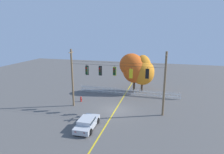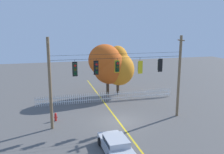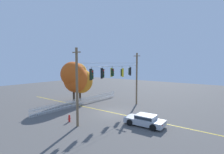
{
  "view_description": "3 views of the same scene",
  "coord_description": "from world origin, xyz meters",
  "px_view_note": "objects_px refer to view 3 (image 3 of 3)",
  "views": [
    {
      "loc": [
        5.52,
        -22.32,
        10.06
      ],
      "look_at": [
        -0.38,
        -0.31,
        4.52
      ],
      "focal_mm": 30.16,
      "sensor_mm": 36.0,
      "label": 1
    },
    {
      "loc": [
        -6.06,
        -20.47,
        8.74
      ],
      "look_at": [
        -0.67,
        -0.09,
        4.29
      ],
      "focal_mm": 39.23,
      "sensor_mm": 36.0,
      "label": 2
    },
    {
      "loc": [
        -17.77,
        -13.29,
        6.38
      ],
      "look_at": [
        -0.5,
        -0.19,
        4.63
      ],
      "focal_mm": 28.45,
      "sensor_mm": 36.0,
      "label": 3
    }
  ],
  "objects_px": {
    "traffic_signal_southbound_primary": "(122,73)",
    "autumn_maple_near_fence": "(75,77)",
    "traffic_signal_westbound_side": "(92,74)",
    "autumn_maple_mid": "(80,79)",
    "parked_car": "(145,120)",
    "traffic_signal_northbound_primary": "(112,72)",
    "traffic_signal_northbound_secondary": "(103,73)",
    "traffic_signal_eastbound_side": "(130,71)",
    "fire_hydrant": "(69,118)"
  },
  "relations": [
    {
      "from": "traffic_signal_southbound_primary",
      "to": "autumn_maple_near_fence",
      "type": "relative_size",
      "value": 0.22
    },
    {
      "from": "traffic_signal_southbound_primary",
      "to": "traffic_signal_westbound_side",
      "type": "bearing_deg",
      "value": 179.81
    },
    {
      "from": "traffic_signal_westbound_side",
      "to": "autumn_maple_mid",
      "type": "relative_size",
      "value": 0.23
    },
    {
      "from": "traffic_signal_westbound_side",
      "to": "parked_car",
      "type": "height_order",
      "value": "traffic_signal_westbound_side"
    },
    {
      "from": "traffic_signal_northbound_primary",
      "to": "autumn_maple_near_fence",
      "type": "distance_m",
      "value": 8.54
    },
    {
      "from": "autumn_maple_near_fence",
      "to": "autumn_maple_mid",
      "type": "xyz_separation_m",
      "value": [
        1.51,
        0.32,
        -0.49
      ]
    },
    {
      "from": "autumn_maple_mid",
      "to": "traffic_signal_northbound_secondary",
      "type": "bearing_deg",
      "value": -117.69
    },
    {
      "from": "parked_car",
      "to": "traffic_signal_southbound_primary",
      "type": "bearing_deg",
      "value": 54.89
    },
    {
      "from": "traffic_signal_northbound_secondary",
      "to": "traffic_signal_eastbound_side",
      "type": "xyz_separation_m",
      "value": [
        5.97,
        -0.02,
        0.01
      ]
    },
    {
      "from": "traffic_signal_westbound_side",
      "to": "autumn_maple_near_fence",
      "type": "relative_size",
      "value": 0.22
    },
    {
      "from": "traffic_signal_southbound_primary",
      "to": "traffic_signal_eastbound_side",
      "type": "xyz_separation_m",
      "value": [
        1.96,
        -0.0,
        0.1
      ]
    },
    {
      "from": "traffic_signal_northbound_secondary",
      "to": "traffic_signal_northbound_primary",
      "type": "height_order",
      "value": "same"
    },
    {
      "from": "parked_car",
      "to": "fire_hydrant",
      "type": "distance_m",
      "value": 8.04
    },
    {
      "from": "traffic_signal_southbound_primary",
      "to": "parked_car",
      "type": "xyz_separation_m",
      "value": [
        -3.76,
        -5.35,
        -4.46
      ]
    },
    {
      "from": "traffic_signal_westbound_side",
      "to": "autumn_maple_near_fence",
      "type": "distance_m",
      "value": 9.77
    },
    {
      "from": "traffic_signal_northbound_secondary",
      "to": "fire_hydrant",
      "type": "relative_size",
      "value": 1.81
    },
    {
      "from": "traffic_signal_northbound_secondary",
      "to": "traffic_signal_eastbound_side",
      "type": "bearing_deg",
      "value": -0.19
    },
    {
      "from": "traffic_signal_westbound_side",
      "to": "traffic_signal_northbound_secondary",
      "type": "distance_m",
      "value": 1.84
    },
    {
      "from": "autumn_maple_mid",
      "to": "parked_car",
      "type": "distance_m",
      "value": 15.05
    },
    {
      "from": "traffic_signal_eastbound_side",
      "to": "autumn_maple_near_fence",
      "type": "height_order",
      "value": "autumn_maple_near_fence"
    },
    {
      "from": "traffic_signal_northbound_secondary",
      "to": "autumn_maple_near_fence",
      "type": "relative_size",
      "value": 0.22
    },
    {
      "from": "autumn_maple_mid",
      "to": "fire_hydrant",
      "type": "xyz_separation_m",
      "value": [
        -8.17,
        -7.02,
        -3.28
      ]
    },
    {
      "from": "autumn_maple_near_fence",
      "to": "autumn_maple_mid",
      "type": "distance_m",
      "value": 1.62
    },
    {
      "from": "traffic_signal_northbound_secondary",
      "to": "autumn_maple_near_fence",
      "type": "xyz_separation_m",
      "value": [
        3.06,
        8.4,
        -0.99
      ]
    },
    {
      "from": "traffic_signal_southbound_primary",
      "to": "autumn_maple_mid",
      "type": "height_order",
      "value": "autumn_maple_mid"
    },
    {
      "from": "traffic_signal_northbound_secondary",
      "to": "autumn_maple_near_fence",
      "type": "bearing_deg",
      "value": 69.95
    },
    {
      "from": "traffic_signal_southbound_primary",
      "to": "fire_hydrant",
      "type": "bearing_deg",
      "value": 167.29
    },
    {
      "from": "traffic_signal_westbound_side",
      "to": "parked_car",
      "type": "bearing_deg",
      "value": -68.78
    },
    {
      "from": "traffic_signal_eastbound_side",
      "to": "traffic_signal_northbound_secondary",
      "type": "bearing_deg",
      "value": 179.81
    },
    {
      "from": "traffic_signal_westbound_side",
      "to": "traffic_signal_northbound_primary",
      "type": "xyz_separation_m",
      "value": [
        3.72,
        -0.0,
        0.08
      ]
    },
    {
      "from": "autumn_maple_mid",
      "to": "traffic_signal_westbound_side",
      "type": "bearing_deg",
      "value": -126.33
    },
    {
      "from": "traffic_signal_northbound_primary",
      "to": "autumn_maple_near_fence",
      "type": "height_order",
      "value": "autumn_maple_near_fence"
    },
    {
      "from": "traffic_signal_northbound_secondary",
      "to": "traffic_signal_eastbound_side",
      "type": "relative_size",
      "value": 1.02
    },
    {
      "from": "traffic_signal_northbound_secondary",
      "to": "traffic_signal_northbound_primary",
      "type": "relative_size",
      "value": 1.07
    },
    {
      "from": "traffic_signal_southbound_primary",
      "to": "parked_car",
      "type": "bearing_deg",
      "value": -125.11
    },
    {
      "from": "traffic_signal_southbound_primary",
      "to": "traffic_signal_eastbound_side",
      "type": "distance_m",
      "value": 1.96
    },
    {
      "from": "traffic_signal_southbound_primary",
      "to": "autumn_maple_mid",
      "type": "distance_m",
      "value": 8.87
    },
    {
      "from": "traffic_signal_westbound_side",
      "to": "traffic_signal_eastbound_side",
      "type": "relative_size",
      "value": 1.05
    },
    {
      "from": "traffic_signal_northbound_primary",
      "to": "traffic_signal_eastbound_side",
      "type": "relative_size",
      "value": 0.95
    },
    {
      "from": "autumn_maple_near_fence",
      "to": "fire_hydrant",
      "type": "height_order",
      "value": "autumn_maple_near_fence"
    },
    {
      "from": "traffic_signal_westbound_side",
      "to": "autumn_maple_mid",
      "type": "height_order",
      "value": "autumn_maple_mid"
    },
    {
      "from": "autumn_maple_near_fence",
      "to": "traffic_signal_southbound_primary",
      "type": "bearing_deg",
      "value": -83.6
    },
    {
      "from": "traffic_signal_northbound_secondary",
      "to": "parked_car",
      "type": "bearing_deg",
      "value": -87.34
    },
    {
      "from": "traffic_signal_westbound_side",
      "to": "parked_car",
      "type": "distance_m",
      "value": 7.31
    },
    {
      "from": "traffic_signal_southbound_primary",
      "to": "autumn_maple_mid",
      "type": "relative_size",
      "value": 0.23
    },
    {
      "from": "autumn_maple_mid",
      "to": "parked_car",
      "type": "bearing_deg",
      "value": -107.08
    },
    {
      "from": "traffic_signal_eastbound_side",
      "to": "traffic_signal_northbound_primary",
      "type": "bearing_deg",
      "value": 179.74
    },
    {
      "from": "autumn_maple_near_fence",
      "to": "parked_car",
      "type": "height_order",
      "value": "autumn_maple_near_fence"
    },
    {
      "from": "traffic_signal_northbound_primary",
      "to": "parked_car",
      "type": "relative_size",
      "value": 0.32
    },
    {
      "from": "traffic_signal_southbound_primary",
      "to": "traffic_signal_northbound_primary",
      "type": "bearing_deg",
      "value": 179.5
    }
  ]
}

